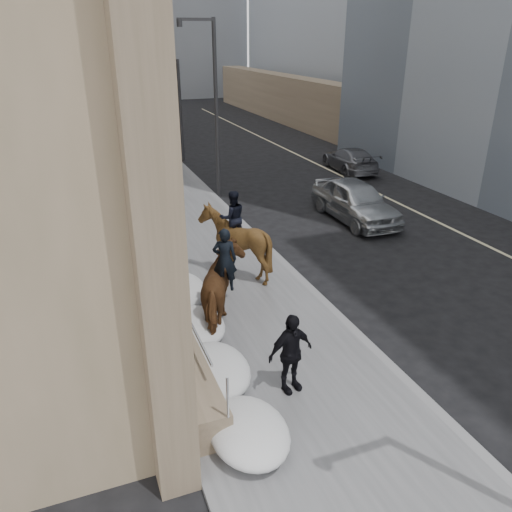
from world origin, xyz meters
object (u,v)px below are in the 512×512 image
(mounted_horse_left, at_px, (224,288))
(pedestrian, at_px, (291,353))
(car_grey, at_px, (350,159))
(car_silver, at_px, (355,201))
(mounted_horse_right, at_px, (234,240))

(mounted_horse_left, bearing_deg, pedestrian, 119.59)
(mounted_horse_left, xyz_separation_m, pedestrian, (0.53, -3.07, -0.18))
(mounted_horse_left, relative_size, car_grey, 0.59)
(pedestrian, distance_m, car_grey, 20.36)
(car_silver, xyz_separation_m, car_grey, (4.16, 7.42, -0.18))
(mounted_horse_right, bearing_deg, car_silver, -149.59)
(mounted_horse_right, bearing_deg, car_grey, -132.38)
(pedestrian, relative_size, car_silver, 0.37)
(mounted_horse_left, xyz_separation_m, car_grey, (12.00, 13.75, -0.55))
(car_grey, bearing_deg, car_silver, 66.76)
(mounted_horse_right, distance_m, car_grey, 15.41)
(mounted_horse_left, distance_m, car_grey, 18.26)
(mounted_horse_left, bearing_deg, car_grey, -111.28)
(mounted_horse_right, relative_size, car_silver, 0.56)
(pedestrian, xyz_separation_m, car_grey, (11.48, 16.82, -0.38))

